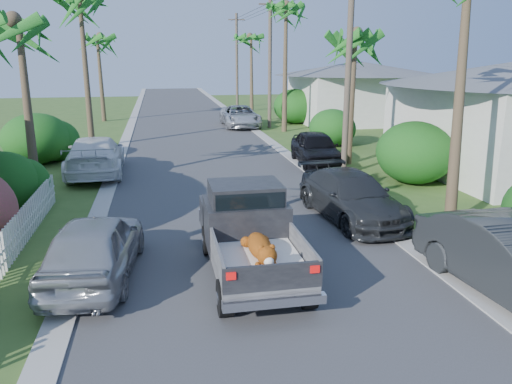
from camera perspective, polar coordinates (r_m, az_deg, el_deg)
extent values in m
plane|color=#395821|center=(8.99, 5.45, -18.50)|extent=(120.00, 120.00, 0.00)
cube|color=#38383A|center=(32.60, -7.01, 6.36)|extent=(8.00, 100.00, 0.02)
cube|color=#A5A39E|center=(32.59, -14.61, 6.02)|extent=(0.60, 100.00, 0.06)
cube|color=#A5A39E|center=(33.17, 0.47, 6.66)|extent=(0.60, 100.00, 0.06)
cylinder|color=black|center=(10.08, -3.58, -11.97)|extent=(0.28, 0.76, 0.76)
cylinder|color=black|center=(10.40, 5.93, -11.11)|extent=(0.28, 0.76, 0.76)
cylinder|color=black|center=(13.04, -5.46, -5.50)|extent=(0.28, 0.76, 0.76)
cylinder|color=black|center=(13.29, 1.88, -5.03)|extent=(0.28, 0.76, 0.76)
cube|color=gray|center=(10.68, 0.52, -8.88)|extent=(1.90, 2.40, 0.24)
cube|color=gray|center=(10.40, -4.49, -7.33)|extent=(0.06, 2.40, 0.55)
cube|color=gray|center=(10.74, 5.37, -6.61)|extent=(0.06, 2.40, 0.55)
cube|color=black|center=(9.49, 1.95, -9.72)|extent=(1.92, 0.08, 0.52)
cube|color=silver|center=(9.54, 2.15, -12.46)|extent=(1.98, 0.18, 0.18)
cube|color=red|center=(9.26, -2.87, -9.57)|extent=(0.18, 0.05, 0.14)
cube|color=red|center=(9.59, 6.74, -8.75)|extent=(0.18, 0.05, 0.14)
cube|color=black|center=(12.21, -1.21, -3.55)|extent=(1.94, 1.65, 1.10)
cube|color=black|center=(12.00, -1.23, -0.24)|extent=(1.70, 1.35, 0.55)
cube|color=black|center=(11.37, -0.65, -1.27)|extent=(1.60, 0.05, 0.45)
cube|color=black|center=(13.43, -2.11, -2.46)|extent=(1.94, 1.20, 0.80)
cube|color=white|center=(10.60, 0.52, -7.89)|extent=(1.70, 2.10, 0.16)
ellipsoid|color=orange|center=(10.57, 0.42, -6.19)|extent=(0.48, 1.25, 0.43)
sphere|color=orange|center=(9.86, 1.28, -7.32)|extent=(0.40, 0.40, 0.40)
ellipsoid|color=white|center=(10.61, 0.42, -6.69)|extent=(0.32, 0.86, 0.18)
imported|color=#27292C|center=(15.94, 10.84, -0.53)|extent=(2.51, 5.17, 1.45)
imported|color=black|center=(23.79, 6.87, 4.96)|extent=(2.16, 4.69, 1.56)
imported|color=#B9BBC1|center=(36.67, -1.81, 8.62)|extent=(2.55, 5.46, 1.51)
imported|color=#A1A3A8|center=(12.05, -17.96, -6.02)|extent=(2.24, 4.65, 1.53)
imported|color=white|center=(22.69, -17.89, 3.94)|extent=(2.50, 5.76, 1.65)
cone|color=brown|center=(19.78, -24.62, 8.42)|extent=(0.36, 0.61, 6.21)
cone|color=brown|center=(29.41, -18.84, 12.54)|extent=(0.36, 0.36, 8.00)
cone|color=brown|center=(41.41, -17.32, 12.18)|extent=(0.36, 0.75, 6.51)
cone|color=brown|center=(15.71, 22.20, 9.64)|extent=(0.36, 0.73, 7.51)
cone|color=brown|center=(23.92, 10.85, 10.22)|extent=(0.36, 0.54, 6.01)
cone|color=brown|center=(34.21, 3.35, 13.74)|extent=(0.36, 0.36, 8.20)
cone|color=brown|center=(47.97, -0.52, 13.36)|extent=(0.36, 0.63, 6.81)
ellipsoid|color=#144313|center=(18.35, -27.10, 1.01)|extent=(2.40, 2.64, 2.00)
ellipsoid|color=#144313|center=(26.08, -23.80, 5.61)|extent=(3.20, 3.52, 2.40)
ellipsoid|color=#144313|center=(21.06, 17.66, 4.31)|extent=(3.00, 3.30, 2.50)
ellipsoid|color=#144313|center=(29.10, 8.69, 7.30)|extent=(2.60, 2.86, 2.10)
ellipsoid|color=#144313|center=(38.70, 4.43, 9.74)|extent=(3.20, 3.52, 2.60)
cube|color=white|center=(13.94, -26.19, -5.15)|extent=(0.10, 11.00, 1.00)
cube|color=silver|center=(40.27, 11.44, 10.42)|extent=(9.00, 8.00, 3.60)
cone|color=#595B60|center=(40.15, 11.62, 13.69)|extent=(6.48, 6.48, 1.00)
cylinder|color=brown|center=(21.61, 10.51, 13.72)|extent=(0.26, 0.26, 9.00)
cylinder|color=brown|center=(36.01, 1.60, 14.47)|extent=(0.26, 0.26, 9.00)
cube|color=brown|center=(36.17, 1.65, 20.66)|extent=(1.60, 0.10, 0.10)
cylinder|color=brown|center=(50.75, -2.20, 14.69)|extent=(0.26, 0.26, 9.00)
cube|color=brown|center=(50.87, -2.24, 19.09)|extent=(1.60, 0.10, 0.10)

